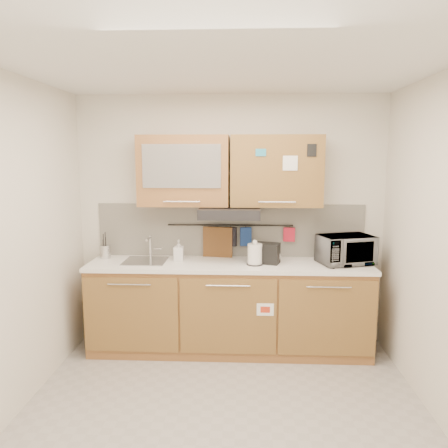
# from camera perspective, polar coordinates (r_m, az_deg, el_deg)

# --- Properties ---
(floor) EXTENTS (3.20, 3.20, 0.00)m
(floor) POSITION_cam_1_polar(r_m,az_deg,el_deg) (3.65, -0.03, -23.95)
(floor) COLOR #9E9993
(floor) RESTS_ON ground
(ceiling) EXTENTS (3.20, 3.20, 0.00)m
(ceiling) POSITION_cam_1_polar(r_m,az_deg,el_deg) (3.13, -0.04, 20.35)
(ceiling) COLOR white
(ceiling) RESTS_ON wall_back
(wall_back) EXTENTS (3.20, 0.00, 3.20)m
(wall_back) POSITION_cam_1_polar(r_m,az_deg,el_deg) (4.61, 0.82, 0.44)
(wall_back) COLOR silver
(wall_back) RESTS_ON ground
(wall_left) EXTENTS (0.00, 3.00, 3.00)m
(wall_left) POSITION_cam_1_polar(r_m,az_deg,el_deg) (3.59, -26.54, -2.97)
(wall_left) COLOR silver
(wall_left) RESTS_ON ground
(base_cabinet) EXTENTS (2.80, 0.64, 0.88)m
(base_cabinet) POSITION_cam_1_polar(r_m,az_deg,el_deg) (4.54, 0.67, -11.39)
(base_cabinet) COLOR #A26939
(base_cabinet) RESTS_ON floor
(countertop) EXTENTS (2.82, 0.62, 0.04)m
(countertop) POSITION_cam_1_polar(r_m,az_deg,el_deg) (4.39, 0.69, -5.33)
(countertop) COLOR white
(countertop) RESTS_ON base_cabinet
(backsplash) EXTENTS (2.80, 0.02, 0.56)m
(backsplash) POSITION_cam_1_polar(r_m,az_deg,el_deg) (4.62, 0.82, -0.81)
(backsplash) COLOR silver
(backsplash) RESTS_ON countertop
(upper_cabinets) EXTENTS (1.82, 0.37, 0.70)m
(upper_cabinets) POSITION_cam_1_polar(r_m,az_deg,el_deg) (4.39, 0.70, 6.96)
(upper_cabinets) COLOR #A26939
(upper_cabinets) RESTS_ON wall_back
(range_hood) EXTENTS (0.60, 0.46, 0.10)m
(range_hood) POSITION_cam_1_polar(r_m,az_deg,el_deg) (4.35, 0.72, 1.52)
(range_hood) COLOR black
(range_hood) RESTS_ON upper_cabinets
(sink) EXTENTS (0.42, 0.40, 0.26)m
(sink) POSITION_cam_1_polar(r_m,az_deg,el_deg) (4.51, -10.19, -4.77)
(sink) COLOR silver
(sink) RESTS_ON countertop
(utensil_rail) EXTENTS (1.30, 0.02, 0.02)m
(utensil_rail) POSITION_cam_1_polar(r_m,az_deg,el_deg) (4.57, 0.80, -0.15)
(utensil_rail) COLOR black
(utensil_rail) RESTS_ON backsplash
(utensil_crock) EXTENTS (0.14, 0.14, 0.27)m
(utensil_crock) POSITION_cam_1_polar(r_m,az_deg,el_deg) (4.73, -15.24, -3.47)
(utensil_crock) COLOR silver
(utensil_crock) RESTS_ON countertop
(kettle) EXTENTS (0.19, 0.18, 0.25)m
(kettle) POSITION_cam_1_polar(r_m,az_deg,el_deg) (4.30, 4.06, -4.04)
(kettle) COLOR silver
(kettle) RESTS_ON countertop
(toaster) EXTENTS (0.30, 0.23, 0.20)m
(toaster) POSITION_cam_1_polar(r_m,az_deg,el_deg) (4.37, 5.47, -3.78)
(toaster) COLOR black
(toaster) RESTS_ON countertop
(microwave) EXTENTS (0.59, 0.49, 0.28)m
(microwave) POSITION_cam_1_polar(r_m,az_deg,el_deg) (4.48, 15.60, -3.24)
(microwave) COLOR #999999
(microwave) RESTS_ON countertop
(soap_bottle) EXTENTS (0.10, 0.10, 0.21)m
(soap_bottle) POSITION_cam_1_polar(r_m,az_deg,el_deg) (4.48, -5.94, -3.43)
(soap_bottle) COLOR #999999
(soap_bottle) RESTS_ON countertop
(cutting_board) EXTENTS (0.31, 0.07, 0.38)m
(cutting_board) POSITION_cam_1_polar(r_m,az_deg,el_deg) (4.60, -0.84, -2.78)
(cutting_board) COLOR brown
(cutting_board) RESTS_ON utensil_rail
(oven_mitt) EXTENTS (0.12, 0.06, 0.20)m
(oven_mitt) POSITION_cam_1_polar(r_m,az_deg,el_deg) (4.57, 2.86, -1.65)
(oven_mitt) COLOR navy
(oven_mitt) RESTS_ON utensil_rail
(dark_pouch) EXTENTS (0.13, 0.08, 0.20)m
(dark_pouch) POSITION_cam_1_polar(r_m,az_deg,el_deg) (4.58, 0.87, -1.65)
(dark_pouch) COLOR black
(dark_pouch) RESTS_ON utensil_rail
(pot_holder) EXTENTS (0.12, 0.03, 0.15)m
(pot_holder) POSITION_cam_1_polar(r_m,az_deg,el_deg) (4.59, 8.51, -1.38)
(pot_holder) COLOR red
(pot_holder) RESTS_ON utensil_rail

